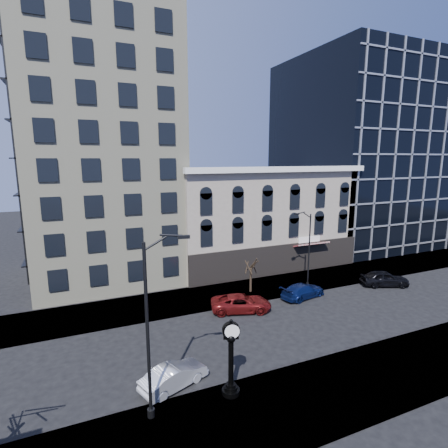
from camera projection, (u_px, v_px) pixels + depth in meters
name	position (u px, v px, depth m)	size (l,w,h in m)	color
ground	(221.00, 340.00, 26.19)	(160.00, 160.00, 0.00)	black
sidewalk_far	(188.00, 300.00, 33.40)	(160.00, 6.00, 0.12)	gray
sidewalk_near	(278.00, 408.00, 18.96)	(160.00, 6.00, 0.12)	gray
cream_tower	(99.00, 102.00, 37.26)	(15.90, 15.40, 42.50)	beige
victorian_row	(259.00, 218.00, 44.09)	(22.60, 11.19, 12.50)	#A19585
glass_office	(356.00, 154.00, 54.91)	(20.00, 20.15, 28.00)	black
street_clock	(231.00, 361.00, 19.64)	(1.04, 1.04, 4.57)	black
street_lamp_near	(160.00, 279.00, 17.00)	(2.55, 0.76, 9.92)	black
street_lamp_far	(306.00, 229.00, 35.41)	(2.11, 0.54, 8.16)	black
bare_tree_far	(251.00, 264.00, 34.80)	(2.27, 2.27, 3.90)	#322519
car_near_b	(174.00, 376.00, 20.67)	(1.47, 4.22, 1.39)	silver
car_far_a	(241.00, 303.00, 30.97)	(2.47, 5.35, 1.49)	maroon
car_far_b	(303.00, 291.00, 33.98)	(1.96, 4.83, 1.40)	#0C194C
car_far_c	(384.00, 278.00, 37.06)	(1.96, 4.87, 1.66)	black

